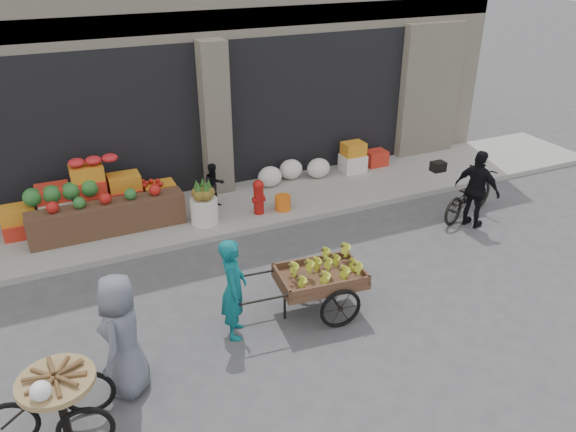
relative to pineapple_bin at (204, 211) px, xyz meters
name	(u,v)px	position (x,y,z in m)	size (l,w,h in m)	color
ground	(327,322)	(0.75, -3.60, -0.37)	(80.00, 80.00, 0.00)	#424244
sidewalk	(233,208)	(0.75, 0.50, -0.31)	(18.00, 2.20, 0.12)	gray
building	(171,16)	(0.75, 4.43, 3.00)	(14.00, 6.45, 7.00)	beige
fruit_display	(103,197)	(-1.73, 0.78, 0.30)	(3.10, 1.12, 1.24)	red
pineapple_bin	(204,211)	(0.00, 0.00, 0.00)	(0.52, 0.52, 0.50)	silver
fire_hydrant	(259,196)	(1.10, -0.05, 0.13)	(0.22, 0.22, 0.71)	#A5140F
orange_bucket	(283,203)	(1.60, -0.10, -0.10)	(0.32, 0.32, 0.30)	orange
right_bay_goods	(332,163)	(3.36, 1.10, 0.04)	(3.35, 0.60, 0.70)	silver
seated_person	(214,186)	(0.40, 0.60, 0.21)	(0.45, 0.35, 0.93)	black
banana_cart	(317,275)	(0.72, -3.30, 0.28)	(2.20, 1.07, 0.89)	brown
vendor_woman	(234,289)	(-0.56, -3.27, 0.39)	(0.55, 0.36, 1.52)	#0D6067
tricycle_cart	(59,398)	(-2.92, -4.20, 0.20)	(1.46, 0.97, 0.95)	#9E7F51
vendor_grey	(123,335)	(-2.12, -3.73, 0.45)	(0.80, 0.52, 1.64)	slate
bicycle	(469,195)	(4.96, -1.66, 0.08)	(0.60, 1.72, 0.90)	black
cyclist	(477,190)	(4.76, -2.06, 0.40)	(0.90, 0.38, 1.54)	black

